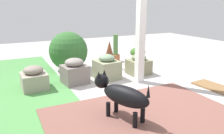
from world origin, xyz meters
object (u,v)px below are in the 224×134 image
(porch_pillar, at_px, (141,21))
(stone_planter_far, at_px, (34,78))
(stone_planter_mid, at_px, (75,72))
(round_shrub, at_px, (68,51))
(doormat, at_px, (215,87))
(stone_planter_nearest, at_px, (139,65))
(dog, at_px, (121,94))
(terracotta_pot_broad, at_px, (138,54))
(stone_planter_near, at_px, (107,68))
(terracotta_pot_tall, at_px, (116,52))
(terracotta_pot_spiky, at_px, (109,55))

(porch_pillar, bearing_deg, stone_planter_far, 74.62)
(stone_planter_mid, distance_m, stone_planter_far, 0.70)
(stone_planter_far, relative_size, round_shrub, 0.54)
(stone_planter_far, xyz_separation_m, doormat, (-1.36, -2.78, -0.17))
(stone_planter_far, bearing_deg, stone_planter_nearest, -92.07)
(stone_planter_mid, height_order, stone_planter_far, stone_planter_mid)
(dog, bearing_deg, terracotta_pot_broad, -37.11)
(round_shrub, height_order, doormat, round_shrub)
(stone_planter_mid, bearing_deg, porch_pillar, -112.97)
(round_shrub, height_order, terracotta_pot_broad, round_shrub)
(terracotta_pot_broad, relative_size, dog, 0.48)
(stone_planter_nearest, distance_m, doormat, 1.49)
(stone_planter_mid, xyz_separation_m, round_shrub, (0.93, -0.16, 0.20))
(round_shrub, distance_m, doormat, 2.99)
(stone_planter_nearest, height_order, stone_planter_near, stone_planter_near)
(doormat, bearing_deg, terracotta_pot_tall, 14.59)
(dog, height_order, doormat, dog)
(stone_planter_nearest, relative_size, terracotta_pot_spiky, 0.71)
(doormat, bearing_deg, stone_planter_near, 47.94)
(stone_planter_near, bearing_deg, round_shrub, 26.56)
(porch_pillar, xyz_separation_m, stone_planter_nearest, (0.42, -0.26, -0.92))
(terracotta_pot_tall, bearing_deg, porch_pillar, 167.90)
(terracotta_pot_tall, bearing_deg, stone_planter_mid, 128.67)
(stone_planter_near, height_order, round_shrub, round_shrub)
(stone_planter_near, xyz_separation_m, stone_planter_far, (0.05, 1.34, -0.03))
(stone_planter_mid, distance_m, terracotta_pot_broad, 1.95)
(terracotta_pot_tall, relative_size, terracotta_pot_spiky, 1.11)
(porch_pillar, relative_size, stone_planter_far, 4.91)
(terracotta_pot_tall, bearing_deg, stone_planter_nearest, 175.89)
(round_shrub, xyz_separation_m, terracotta_pot_broad, (-0.22, -1.66, -0.18))
(stone_planter_nearest, bearing_deg, stone_planter_near, 88.29)
(terracotta_pot_spiky, bearing_deg, porch_pillar, -176.60)
(porch_pillar, relative_size, round_shrub, 2.66)
(porch_pillar, relative_size, doormat, 3.12)
(porch_pillar, relative_size, stone_planter_mid, 4.73)
(stone_planter_nearest, bearing_deg, dog, 140.50)
(stone_planter_far, height_order, terracotta_pot_broad, stone_planter_far)
(stone_planter_mid, relative_size, terracotta_pot_broad, 1.21)
(stone_planter_far, xyz_separation_m, terracotta_pot_spiky, (0.63, -1.73, 0.11))
(terracotta_pot_spiky, distance_m, dog, 2.38)
(stone_planter_far, xyz_separation_m, terracotta_pot_tall, (1.12, -2.14, 0.06))
(stone_planter_near, height_order, doormat, stone_planter_near)
(dog, bearing_deg, stone_planter_nearest, -39.50)
(stone_planter_far, xyz_separation_m, round_shrub, (0.90, -0.86, 0.23))
(terracotta_pot_spiky, xyz_separation_m, terracotta_pot_broad, (0.05, -0.79, -0.05))
(terracotta_pot_spiky, height_order, dog, terracotta_pot_spiky)
(stone_planter_nearest, height_order, terracotta_pot_tall, terracotta_pot_tall)
(terracotta_pot_spiky, bearing_deg, stone_planter_nearest, -155.06)
(porch_pillar, bearing_deg, dog, 137.90)
(stone_planter_nearest, distance_m, round_shrub, 1.55)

